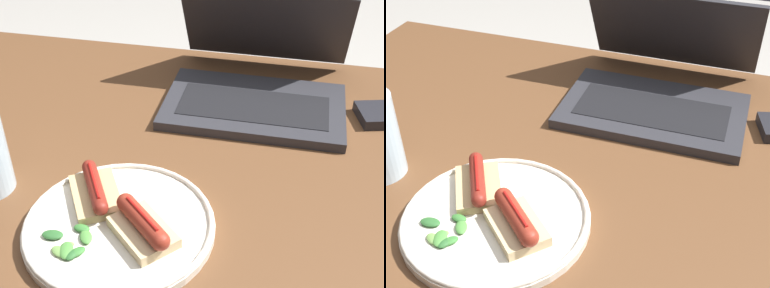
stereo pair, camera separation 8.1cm
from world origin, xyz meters
TOP-DOWN VIEW (x-y plane):
  - desk at (0.00, 0.00)m, footprint 1.17×0.87m
  - laptop at (0.09, 0.25)m, footprint 0.33×0.31m
  - plate at (-0.05, -0.15)m, footprint 0.27×0.27m
  - sausage_toast_left at (-0.10, -0.10)m, footprint 0.11×0.12m
  - sausage_toast_middle at (-0.01, -0.16)m, footprint 0.11×0.11m
  - salad_pile at (-0.10, -0.20)m, footprint 0.07×0.07m

SIDE VIEW (x-z plane):
  - desk at x=0.00m, z-range 0.31..1.06m
  - plate at x=-0.05m, z-range 0.75..0.77m
  - salad_pile at x=-0.10m, z-range 0.76..0.77m
  - sausage_toast_left at x=-0.10m, z-range 0.76..0.80m
  - sausage_toast_middle at x=-0.01m, z-range 0.76..0.80m
  - laptop at x=0.09m, z-range 0.69..0.88m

